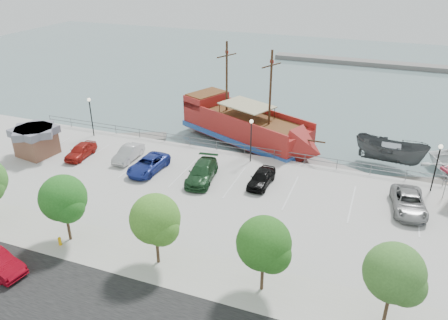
% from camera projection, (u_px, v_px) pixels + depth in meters
% --- Properties ---
extents(ground, '(160.00, 160.00, 0.00)m').
position_uv_depth(ground, '(227.00, 203.00, 37.03)').
color(ground, slate).
extents(sidewalk, '(100.00, 4.00, 0.05)m').
position_uv_depth(sidewalk, '(172.00, 266.00, 28.18)').
color(sidewalk, '#ADAA9D').
rests_on(sidewalk, land_slab).
extents(seawall_railing, '(50.00, 0.06, 1.00)m').
position_uv_depth(seawall_railing, '(254.00, 151.00, 42.92)').
color(seawall_railing, '#575A5E').
rests_on(seawall_railing, land_slab).
extents(far_shore, '(40.00, 3.00, 0.80)m').
position_uv_depth(far_shore, '(383.00, 64.00, 79.86)').
color(far_shore, slate).
rests_on(far_shore, ground).
extents(pirate_ship, '(17.90, 11.44, 11.21)m').
position_uv_depth(pirate_ship, '(254.00, 130.00, 46.93)').
color(pirate_ship, maroon).
rests_on(pirate_ship, ground).
extents(patrol_boat, '(7.43, 4.18, 2.71)m').
position_uv_depth(patrol_boat, '(390.00, 154.00, 42.74)').
color(patrol_boat, '#434547').
rests_on(patrol_boat, ground).
extents(dock_west, '(7.27, 4.69, 0.40)m').
position_uv_depth(dock_west, '(135.00, 138.00, 49.35)').
color(dock_west, slate).
rests_on(dock_west, ground).
extents(dock_mid, '(7.21, 4.45, 0.40)m').
position_uv_depth(dock_mid, '(338.00, 170.00, 42.11)').
color(dock_mid, gray).
rests_on(dock_mid, ground).
extents(dock_east, '(7.70, 4.28, 0.42)m').
position_uv_depth(dock_east, '(427.00, 184.00, 39.54)').
color(dock_east, '#68645C').
rests_on(dock_east, ground).
extents(shed, '(3.98, 3.98, 2.87)m').
position_uv_depth(shed, '(36.00, 140.00, 42.77)').
color(shed, brown).
rests_on(shed, land_slab).
extents(fire_hydrant, '(0.24, 0.24, 0.68)m').
position_uv_depth(fire_hydrant, '(60.00, 241.00, 29.99)').
color(fire_hydrant, '#EEAC09').
rests_on(fire_hydrant, sidewalk).
extents(lamp_post_left, '(0.36, 0.36, 4.28)m').
position_uv_depth(lamp_post_left, '(90.00, 110.00, 46.54)').
color(lamp_post_left, black).
rests_on(lamp_post_left, land_slab).
extents(lamp_post_mid, '(0.36, 0.36, 4.28)m').
position_uv_depth(lamp_post_mid, '(251.00, 133.00, 40.77)').
color(lamp_post_mid, black).
rests_on(lamp_post_mid, land_slab).
extents(lamp_post_right, '(0.36, 0.36, 4.28)m').
position_uv_depth(lamp_post_right, '(438.00, 160.00, 35.64)').
color(lamp_post_right, black).
rests_on(lamp_post_right, land_slab).
extents(tree_c, '(3.30, 3.20, 5.00)m').
position_uv_depth(tree_c, '(64.00, 200.00, 29.21)').
color(tree_c, '#473321').
rests_on(tree_c, sidewalk).
extents(tree_d, '(3.30, 3.20, 5.00)m').
position_uv_depth(tree_d, '(157.00, 221.00, 26.96)').
color(tree_d, '#473321').
rests_on(tree_d, sidewalk).
extents(tree_e, '(3.30, 3.20, 5.00)m').
position_uv_depth(tree_e, '(266.00, 246.00, 24.72)').
color(tree_e, '#473321').
rests_on(tree_e, sidewalk).
extents(tree_f, '(3.30, 3.20, 5.00)m').
position_uv_depth(tree_f, '(397.00, 276.00, 22.47)').
color(tree_f, '#473321').
rests_on(tree_f, sidewalk).
extents(parked_car_a, '(1.90, 4.08, 1.35)m').
position_uv_depth(parked_car_a, '(81.00, 151.00, 42.63)').
color(parked_car_a, maroon).
rests_on(parked_car_a, land_slab).
extents(parked_car_b, '(1.47, 4.07, 1.33)m').
position_uv_depth(parked_car_b, '(128.00, 153.00, 42.10)').
color(parked_car_b, '#B5B5B5').
rests_on(parked_car_b, land_slab).
extents(parked_car_c, '(2.53, 4.97, 1.35)m').
position_uv_depth(parked_car_c, '(148.00, 164.00, 39.92)').
color(parked_car_c, navy).
rests_on(parked_car_c, land_slab).
extents(parked_car_d, '(2.87, 5.46, 1.51)m').
position_uv_depth(parked_car_d, '(202.00, 172.00, 38.35)').
color(parked_car_d, '#1B4021').
rests_on(parked_car_d, land_slab).
extents(parked_car_e, '(1.84, 4.12, 1.38)m').
position_uv_depth(parked_car_e, '(261.00, 178.00, 37.58)').
color(parked_car_e, black).
rests_on(parked_car_e, land_slab).
extents(parked_car_g, '(2.99, 5.40, 1.43)m').
position_uv_depth(parked_car_g, '(409.00, 202.00, 33.88)').
color(parked_car_g, gray).
rests_on(parked_car_g, land_slab).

